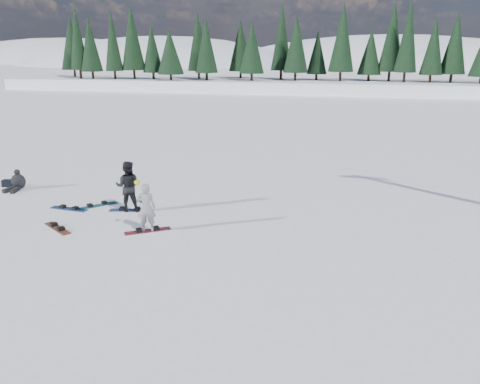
{
  "coord_description": "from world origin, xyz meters",
  "views": [
    {
      "loc": [
        6.2,
        -14.27,
        5.7
      ],
      "look_at": [
        2.74,
        0.43,
        1.1
      ],
      "focal_mm": 35.0,
      "sensor_mm": 36.0,
      "label": 1
    }
  ],
  "objects_px": {
    "snowboarder_woman": "(146,207)",
    "seated_rider": "(17,182)",
    "snowboard_loose_c": "(69,209)",
    "snowboard_loose_a": "(97,206)",
    "snowboarder_man": "(128,186)",
    "snowboard_loose_b": "(57,228)",
    "gear_bag": "(8,183)"
  },
  "relations": [
    {
      "from": "snowboarder_woman",
      "to": "gear_bag",
      "type": "distance_m",
      "value": 8.83
    },
    {
      "from": "seated_rider",
      "to": "snowboarder_man",
      "type": "bearing_deg",
      "value": -18.51
    },
    {
      "from": "snowboarder_man",
      "to": "snowboard_loose_b",
      "type": "xyz_separation_m",
      "value": [
        -1.52,
        -2.24,
        -0.92
      ]
    },
    {
      "from": "snowboarder_woman",
      "to": "snowboard_loose_a",
      "type": "bearing_deg",
      "value": -51.01
    },
    {
      "from": "snowboard_loose_a",
      "to": "snowboard_loose_c",
      "type": "xyz_separation_m",
      "value": [
        -0.83,
        -0.61,
        0.0
      ]
    },
    {
      "from": "seated_rider",
      "to": "gear_bag",
      "type": "relative_size",
      "value": 2.31
    },
    {
      "from": "snowboarder_woman",
      "to": "snowboard_loose_a",
      "type": "relative_size",
      "value": 1.19
    },
    {
      "from": "snowboard_loose_b",
      "to": "snowboard_loose_c",
      "type": "bearing_deg",
      "value": 144.98
    },
    {
      "from": "snowboard_loose_b",
      "to": "snowboarder_woman",
      "type": "bearing_deg",
      "value": 41.66
    },
    {
      "from": "seated_rider",
      "to": "snowboard_loose_c",
      "type": "distance_m",
      "value": 4.07
    },
    {
      "from": "gear_bag",
      "to": "snowboard_loose_c",
      "type": "xyz_separation_m",
      "value": [
        4.3,
        -2.12,
        -0.14
      ]
    },
    {
      "from": "gear_bag",
      "to": "snowboarder_man",
      "type": "bearing_deg",
      "value": -14.7
    },
    {
      "from": "snowboard_loose_c",
      "to": "seated_rider",
      "type": "bearing_deg",
      "value": 158.45
    },
    {
      "from": "snowboarder_woman",
      "to": "gear_bag",
      "type": "bearing_deg",
      "value": -40.41
    },
    {
      "from": "snowboarder_man",
      "to": "snowboard_loose_b",
      "type": "distance_m",
      "value": 2.86
    },
    {
      "from": "snowboarder_man",
      "to": "gear_bag",
      "type": "bearing_deg",
      "value": -27.56
    },
    {
      "from": "seated_rider",
      "to": "gear_bag",
      "type": "bearing_deg",
      "value": 155.49
    },
    {
      "from": "seated_rider",
      "to": "snowboard_loose_c",
      "type": "bearing_deg",
      "value": -31.79
    },
    {
      "from": "snowboarder_woman",
      "to": "seated_rider",
      "type": "bearing_deg",
      "value": -40.72
    },
    {
      "from": "snowboard_loose_c",
      "to": "snowboarder_woman",
      "type": "bearing_deg",
      "value": -14.37
    },
    {
      "from": "snowboarder_man",
      "to": "snowboard_loose_b",
      "type": "relative_size",
      "value": 1.25
    },
    {
      "from": "snowboard_loose_a",
      "to": "snowboard_loose_c",
      "type": "bearing_deg",
      "value": 167.28
    },
    {
      "from": "snowboarder_man",
      "to": "snowboard_loose_c",
      "type": "relative_size",
      "value": 1.25
    },
    {
      "from": "snowboarder_man",
      "to": "seated_rider",
      "type": "distance_m",
      "value": 6.09
    },
    {
      "from": "snowboarder_woman",
      "to": "seated_rider",
      "type": "distance_m",
      "value": 8.07
    },
    {
      "from": "snowboard_loose_a",
      "to": "snowboarder_woman",
      "type": "bearing_deg",
      "value": -82.96
    },
    {
      "from": "seated_rider",
      "to": "snowboard_loose_b",
      "type": "height_order",
      "value": "seated_rider"
    },
    {
      "from": "gear_bag",
      "to": "snowboard_loose_a",
      "type": "height_order",
      "value": "gear_bag"
    },
    {
      "from": "gear_bag",
      "to": "snowboard_loose_b",
      "type": "bearing_deg",
      "value": -38.13
    },
    {
      "from": "snowboarder_man",
      "to": "snowboard_loose_b",
      "type": "height_order",
      "value": "snowboarder_man"
    },
    {
      "from": "gear_bag",
      "to": "snowboard_loose_c",
      "type": "bearing_deg",
      "value": -26.19
    },
    {
      "from": "seated_rider",
      "to": "snowboard_loose_c",
      "type": "xyz_separation_m",
      "value": [
        3.6,
        -1.86,
        -0.32
      ]
    }
  ]
}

